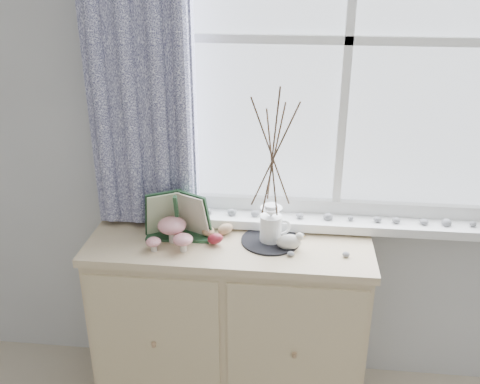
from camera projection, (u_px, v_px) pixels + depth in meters
The scene contains 9 objects.
room_shell at pixel (164, 349), 0.44m from camera, with size 4.04×4.04×2.62m.
sideboard at pixel (230, 323), 2.43m from camera, with size 1.20×0.45×0.85m.
botanical_book at pixel (176, 217), 2.22m from camera, with size 0.31×0.13×0.22m, color #1E4025, non-canonical shape.
toadstool_cluster at pixel (172, 231), 2.20m from camera, with size 0.19×0.17×0.11m.
wooden_eggs at pixel (212, 230), 2.28m from camera, with size 0.16×0.17×0.07m.
songbird_figurine at pixel (289, 241), 2.18m from camera, with size 0.14×0.06×0.07m, color white, non-canonical shape.
crocheted_doily at pixel (270, 241), 2.25m from camera, with size 0.25×0.25×0.01m, color black.
twig_pitcher at pixel (273, 153), 2.09m from camera, with size 0.32×0.32×0.69m.
sideboard_pebbles at pixel (302, 243), 2.22m from camera, with size 0.33×0.23×0.02m.
Camera 1 is at (0.11, -0.21, 1.96)m, focal length 40.00 mm.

